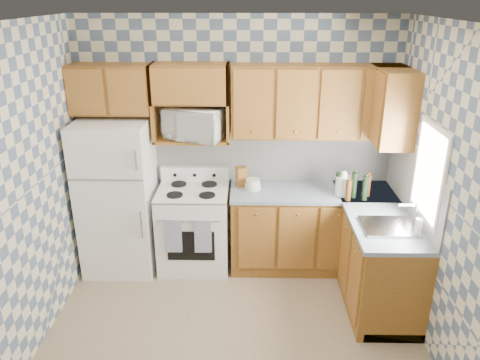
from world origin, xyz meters
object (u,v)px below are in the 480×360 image
object	(u,v)px
refrigerator	(118,197)
electric_kettle	(343,186)
stove_body	(194,229)
microwave	(195,123)

from	to	relation	value
refrigerator	electric_kettle	world-z (taller)	refrigerator
refrigerator	stove_body	size ratio (longest dim) A/B	1.87
refrigerator	electric_kettle	size ratio (longest dim) A/B	8.03
stove_body	microwave	bearing A→B (deg)	76.59
refrigerator	stove_body	bearing A→B (deg)	1.78
refrigerator	microwave	xyz separation A→B (m)	(0.84, 0.19, 0.78)
stove_body	microwave	world-z (taller)	microwave
refrigerator	electric_kettle	bearing A→B (deg)	-1.79
electric_kettle	stove_body	bearing A→B (deg)	176.40
stove_body	electric_kettle	size ratio (longest dim) A/B	4.30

